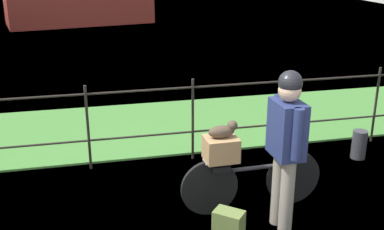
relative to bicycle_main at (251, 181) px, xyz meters
The scene contains 9 objects.
grass_strip 2.97m from the bicycle_main, 109.99° to the left, with size 27.00×2.40×0.03m, color #478438.
harbor_water 12.41m from the bicycle_main, 94.67° to the left, with size 30.00×30.00×0.00m, color slate.
iron_fence 1.78m from the bicycle_main, 125.08° to the left, with size 18.04×0.04×1.14m.
bicycle_main is the anchor object (origin of this frame).
wooden_crate 0.55m from the bicycle_main, behind, with size 0.34×0.29×0.26m, color #A87F51.
terrier_dog 0.71m from the bicycle_main, behind, with size 0.32×0.15×0.18m.
cyclist_person 0.82m from the bicycle_main, 68.20° to the right, with size 0.27×0.54×1.68m.
backpack_on_paving 0.82m from the bicycle_main, 124.68° to the right, with size 0.28×0.18×0.40m, color olive.
mooring_bollard 2.14m from the bicycle_main, 25.98° to the left, with size 0.20×0.20×0.40m, color #38383D.
Camera 1 is at (-0.68, -3.67, 2.75)m, focal length 44.36 mm.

